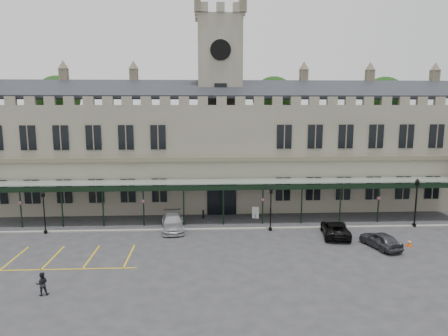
{
  "coord_description": "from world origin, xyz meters",
  "views": [
    {
      "loc": [
        -1.93,
        -31.92,
        12.04
      ],
      "look_at": [
        0.0,
        6.0,
        6.0
      ],
      "focal_mm": 32.0,
      "sensor_mm": 36.0,
      "label": 1
    }
  ],
  "objects_px": {
    "clock_tower": "(220,95)",
    "lamp_post_left": "(44,208)",
    "car_right_a": "(381,240)",
    "lamp_post_mid": "(271,205)",
    "station_building": "(220,151)",
    "lamp_post_right": "(416,198)",
    "car_taxi": "(173,222)",
    "sign_board": "(256,213)",
    "car_van": "(335,229)",
    "person_b": "(42,284)",
    "traffic_cone": "(409,243)"
  },
  "relations": [
    {
      "from": "traffic_cone",
      "to": "sign_board",
      "type": "xyz_separation_m",
      "value": [
        -12.09,
        9.22,
        0.3
      ]
    },
    {
      "from": "traffic_cone",
      "to": "car_taxi",
      "type": "relative_size",
      "value": 0.13
    },
    {
      "from": "car_van",
      "to": "car_taxi",
      "type": "bearing_deg",
      "value": 0.16
    },
    {
      "from": "lamp_post_right",
      "to": "traffic_cone",
      "type": "distance_m",
      "value": 6.88
    },
    {
      "from": "clock_tower",
      "to": "lamp_post_left",
      "type": "xyz_separation_m",
      "value": [
        -16.94,
        -10.83,
        -10.64
      ]
    },
    {
      "from": "sign_board",
      "to": "lamp_post_mid",
      "type": "bearing_deg",
      "value": -65.96
    },
    {
      "from": "car_taxi",
      "to": "clock_tower",
      "type": "bearing_deg",
      "value": 58.52
    },
    {
      "from": "lamp_post_left",
      "to": "lamp_post_mid",
      "type": "height_order",
      "value": "lamp_post_mid"
    },
    {
      "from": "clock_tower",
      "to": "lamp_post_left",
      "type": "bearing_deg",
      "value": -147.41
    },
    {
      "from": "lamp_post_right",
      "to": "sign_board",
      "type": "xyz_separation_m",
      "value": [
        -15.42,
        3.78,
        -2.3
      ]
    },
    {
      "from": "lamp_post_left",
      "to": "person_b",
      "type": "bearing_deg",
      "value": -69.78
    },
    {
      "from": "person_b",
      "to": "clock_tower",
      "type": "bearing_deg",
      "value": -134.82
    },
    {
      "from": "car_right_a",
      "to": "person_b",
      "type": "xyz_separation_m",
      "value": [
        -25.3,
        -7.26,
        0.07
      ]
    },
    {
      "from": "lamp_post_mid",
      "to": "car_right_a",
      "type": "bearing_deg",
      "value": -31.1
    },
    {
      "from": "station_building",
      "to": "car_van",
      "type": "relative_size",
      "value": 12.22
    },
    {
      "from": "station_building",
      "to": "clock_tower",
      "type": "distance_m",
      "value": 6.64
    },
    {
      "from": "car_van",
      "to": "sign_board",
      "type": "bearing_deg",
      "value": -33.05
    },
    {
      "from": "station_building",
      "to": "lamp_post_left",
      "type": "xyz_separation_m",
      "value": [
        -16.94,
        -10.74,
        -4.0
      ]
    },
    {
      "from": "lamp_post_left",
      "to": "person_b",
      "type": "relative_size",
      "value": 2.73
    },
    {
      "from": "clock_tower",
      "to": "station_building",
      "type": "bearing_deg",
      "value": -90.0
    },
    {
      "from": "person_b",
      "to": "lamp_post_mid",
      "type": "bearing_deg",
      "value": -160.56
    },
    {
      "from": "station_building",
      "to": "lamp_post_left",
      "type": "distance_m",
      "value": 20.46
    },
    {
      "from": "lamp_post_left",
      "to": "car_right_a",
      "type": "height_order",
      "value": "lamp_post_left"
    },
    {
      "from": "lamp_post_left",
      "to": "traffic_cone",
      "type": "height_order",
      "value": "lamp_post_left"
    },
    {
      "from": "station_building",
      "to": "lamp_post_mid",
      "type": "relative_size",
      "value": 13.87
    },
    {
      "from": "station_building",
      "to": "car_van",
      "type": "xyz_separation_m",
      "value": [
        10.16,
        -12.87,
        -5.79
      ]
    },
    {
      "from": "person_b",
      "to": "station_building",
      "type": "bearing_deg",
      "value": -134.91
    },
    {
      "from": "sign_board",
      "to": "car_van",
      "type": "xyz_separation_m",
      "value": [
        6.62,
        -6.18,
        0.07
      ]
    },
    {
      "from": "car_van",
      "to": "car_right_a",
      "type": "xyz_separation_m",
      "value": [
        2.84,
        -3.22,
        0.01
      ]
    },
    {
      "from": "person_b",
      "to": "car_taxi",
      "type": "bearing_deg",
      "value": -136.26
    },
    {
      "from": "lamp_post_mid",
      "to": "traffic_cone",
      "type": "bearing_deg",
      "value": -24.02
    },
    {
      "from": "car_taxi",
      "to": "person_b",
      "type": "bearing_deg",
      "value": -124.79
    },
    {
      "from": "traffic_cone",
      "to": "car_taxi",
      "type": "distance_m",
      "value": 21.4
    },
    {
      "from": "sign_board",
      "to": "lamp_post_right",
      "type": "bearing_deg",
      "value": -1.75
    },
    {
      "from": "traffic_cone",
      "to": "person_b",
      "type": "height_order",
      "value": "person_b"
    },
    {
      "from": "car_van",
      "to": "person_b",
      "type": "distance_m",
      "value": 24.79
    },
    {
      "from": "car_taxi",
      "to": "lamp_post_mid",
      "type": "bearing_deg",
      "value": -9.77
    },
    {
      "from": "lamp_post_mid",
      "to": "car_taxi",
      "type": "relative_size",
      "value": 0.85
    },
    {
      "from": "lamp_post_right",
      "to": "car_taxi",
      "type": "xyz_separation_m",
      "value": [
        -23.97,
        0.23,
        -2.17
      ]
    },
    {
      "from": "sign_board",
      "to": "car_right_a",
      "type": "height_order",
      "value": "car_right_a"
    },
    {
      "from": "station_building",
      "to": "car_taxi",
      "type": "distance_m",
      "value": 12.76
    },
    {
      "from": "sign_board",
      "to": "clock_tower",
      "type": "bearing_deg",
      "value": 129.62
    },
    {
      "from": "clock_tower",
      "to": "lamp_post_right",
      "type": "xyz_separation_m",
      "value": [
        18.97,
        -10.56,
        -10.2
      ]
    },
    {
      "from": "clock_tower",
      "to": "person_b",
      "type": "bearing_deg",
      "value": -117.69
    },
    {
      "from": "traffic_cone",
      "to": "sign_board",
      "type": "relative_size",
      "value": 0.52
    },
    {
      "from": "clock_tower",
      "to": "lamp_post_left",
      "type": "relative_size",
      "value": 5.95
    },
    {
      "from": "lamp_post_left",
      "to": "car_taxi",
      "type": "relative_size",
      "value": 0.82
    },
    {
      "from": "car_right_a",
      "to": "lamp_post_mid",
      "type": "bearing_deg",
      "value": -47.01
    },
    {
      "from": "lamp_post_mid",
      "to": "clock_tower",
      "type": "bearing_deg",
      "value": 111.97
    },
    {
      "from": "clock_tower",
      "to": "car_right_a",
      "type": "distance_m",
      "value": 24.18
    }
  ]
}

